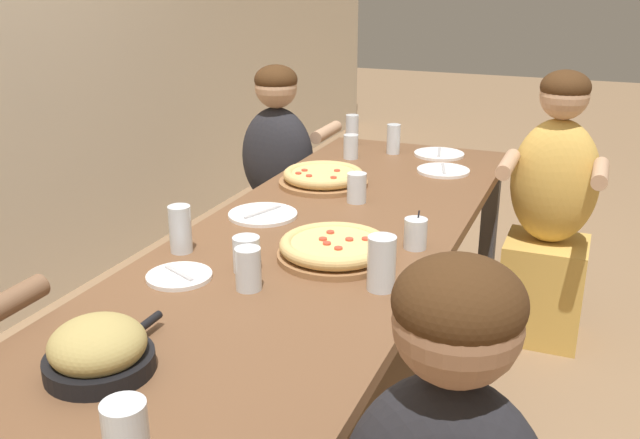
{
  "coord_description": "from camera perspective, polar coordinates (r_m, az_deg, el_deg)",
  "views": [
    {
      "loc": [
        -1.97,
        -0.8,
        1.57
      ],
      "look_at": [
        0.0,
        0.0,
        0.81
      ],
      "focal_mm": 40.0,
      "sensor_mm": 36.0,
      "label": 1
    }
  ],
  "objects": [
    {
      "name": "diner_near_right",
      "position": [
        3.18,
        17.92,
        -0.15
      ],
      "size": [
        0.51,
        0.4,
        1.18
      ],
      "rotation": [
        0.0,
        0.0,
        1.57
      ],
      "color": "gold",
      "rests_on": "ground"
    },
    {
      "name": "drinking_glass_f",
      "position": [
        2.16,
        -11.1,
        -0.95
      ],
      "size": [
        0.07,
        0.07,
        0.14
      ],
      "color": "silver",
      "rests_on": "dining_table"
    },
    {
      "name": "empty_plate_a",
      "position": [
        2.0,
        -11.2,
        -4.46
      ],
      "size": [
        0.18,
        0.18,
        0.02
      ],
      "color": "white",
      "rests_on": "dining_table"
    },
    {
      "name": "drinking_glass_i",
      "position": [
        3.4,
        2.58,
        7.01
      ],
      "size": [
        0.06,
        0.06,
        0.15
      ],
      "color": "silver",
      "rests_on": "dining_table"
    },
    {
      "name": "diner_far_right",
      "position": [
        3.49,
        -3.34,
        2.27
      ],
      "size": [
        0.51,
        0.4,
        1.14
      ],
      "rotation": [
        0.0,
        0.0,
        -1.57
      ],
      "color": "#232328",
      "rests_on": "ground"
    },
    {
      "name": "drinking_glass_h",
      "position": [
        3.26,
        5.9,
        6.33
      ],
      "size": [
        0.06,
        0.06,
        0.13
      ],
      "color": "silver",
      "rests_on": "dining_table"
    },
    {
      "name": "drinking_glass_g",
      "position": [
        1.89,
        -5.75,
        -4.16
      ],
      "size": [
        0.07,
        0.07,
        0.12
      ],
      "color": "silver",
      "rests_on": "dining_table"
    },
    {
      "name": "ground_plane",
      "position": [
        2.64,
        0.0,
        -16.72
      ],
      "size": [
        18.0,
        18.0,
        0.0
      ],
      "primitive_type": "plane",
      "color": "#896B4C",
      "rests_on": "ground"
    },
    {
      "name": "skillet_bowl",
      "position": [
        1.59,
        -17.29,
        -9.96
      ],
      "size": [
        0.34,
        0.23,
        0.12
      ],
      "color": "black",
      "rests_on": "dining_table"
    },
    {
      "name": "drinking_glass_b",
      "position": [
        2.0,
        -5.89,
        -2.97
      ],
      "size": [
        0.08,
        0.08,
        0.1
      ],
      "color": "silver",
      "rests_on": "dining_table"
    },
    {
      "name": "empty_plate_c",
      "position": [
        3.27,
        9.51,
        5.19
      ],
      "size": [
        0.22,
        0.22,
        0.02
      ],
      "color": "white",
      "rests_on": "dining_table"
    },
    {
      "name": "empty_plate_d",
      "position": [
        2.44,
        -4.6,
        0.41
      ],
      "size": [
        0.24,
        0.24,
        0.02
      ],
      "color": "white",
      "rests_on": "dining_table"
    },
    {
      "name": "pizza_board_main",
      "position": [
        2.78,
        0.27,
        3.41
      ],
      "size": [
        0.35,
        0.35,
        0.06
      ],
      "color": "#996B42",
      "rests_on": "dining_table"
    },
    {
      "name": "pizza_board_second",
      "position": [
        2.08,
        1.19,
        -2.3
      ],
      "size": [
        0.34,
        0.34,
        0.06
      ],
      "color": "#996B42",
      "rests_on": "dining_table"
    },
    {
      "name": "drinking_glass_c",
      "position": [
        1.88,
        4.94,
        -3.76
      ],
      "size": [
        0.08,
        0.08,
        0.15
      ],
      "color": "silver",
      "rests_on": "dining_table"
    },
    {
      "name": "empty_plate_b",
      "position": [
        3.0,
        9.83,
        3.88
      ],
      "size": [
        0.22,
        0.22,
        0.02
      ],
      "color": "white",
      "rests_on": "dining_table"
    },
    {
      "name": "cocktail_glass_blue",
      "position": [
        2.17,
        7.63,
        -1.26
      ],
      "size": [
        0.07,
        0.07,
        0.12
      ],
      "color": "silver",
      "rests_on": "dining_table"
    },
    {
      "name": "dining_table",
      "position": [
        2.3,
        0.0,
        -2.89
      ],
      "size": [
        2.58,
        0.84,
        0.76
      ],
      "color": "brown",
      "rests_on": "ground"
    },
    {
      "name": "drinking_glass_d",
      "position": [
        2.57,
        3.06,
        2.44
      ],
      "size": [
        0.07,
        0.07,
        0.11
      ],
      "color": "silver",
      "rests_on": "dining_table"
    },
    {
      "name": "drinking_glass_e",
      "position": [
        3.17,
        2.48,
        5.73
      ],
      "size": [
        0.07,
        0.07,
        0.11
      ],
      "color": "silver",
      "rests_on": "dining_table"
    }
  ]
}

